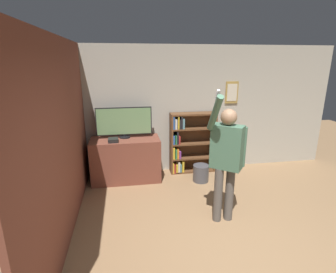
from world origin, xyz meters
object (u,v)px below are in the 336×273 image
at_px(waste_bin, 201,173).
at_px(game_console, 113,140).
at_px(television, 124,122).
at_px(person, 226,155).
at_px(bookshelf, 188,143).

bearing_deg(waste_bin, game_console, 174.11).
relative_size(television, person, 0.54).
height_order(game_console, bookshelf, bookshelf).
bearing_deg(bookshelf, person, -87.36).
relative_size(television, waste_bin, 3.20).
bearing_deg(game_console, waste_bin, -5.89).
relative_size(bookshelf, person, 0.65).
relative_size(game_console, bookshelf, 0.15).
distance_m(bookshelf, waste_bin, 0.73).
bearing_deg(game_console, person, -42.89).
xyz_separation_m(game_console, bookshelf, (1.58, 0.36, -0.27)).
xyz_separation_m(television, bookshelf, (1.35, 0.11, -0.55)).
distance_m(television, person, 2.31).
xyz_separation_m(bookshelf, waste_bin, (0.14, -0.54, -0.47)).
bearing_deg(television, game_console, -131.29).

